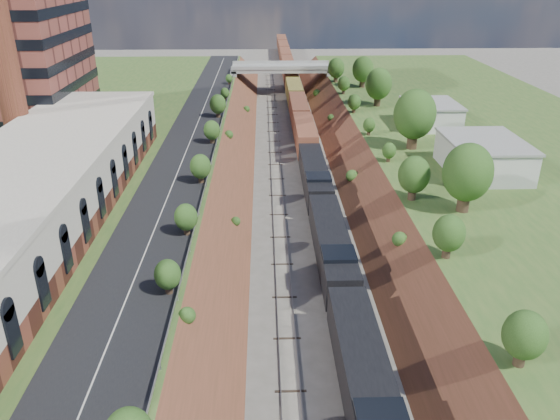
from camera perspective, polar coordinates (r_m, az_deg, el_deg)
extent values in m
cube|color=#395F27|center=(83.10, -21.82, 3.61)|extent=(44.00, 180.00, 5.00)
cube|color=#395F27|center=(86.49, 24.04, 4.01)|extent=(44.00, 180.00, 5.00)
cube|color=brown|center=(79.18, -6.41, 2.34)|extent=(10.00, 180.00, 10.00)
cube|color=brown|center=(80.38, 9.43, 2.50)|extent=(10.00, 180.00, 10.00)
cube|color=gray|center=(78.89, -0.32, 2.48)|extent=(1.58, 180.00, 0.18)
cube|color=gray|center=(79.18, 3.45, 2.52)|extent=(1.58, 180.00, 0.18)
cube|color=black|center=(77.96, -9.90, 5.73)|extent=(8.00, 180.00, 0.10)
cube|color=#99999E|center=(77.33, -6.90, 6.15)|extent=(0.06, 171.00, 0.30)
cube|color=brown|center=(61.04, -24.35, -0.44)|extent=(14.00, 62.00, 2.20)
cube|color=beige|center=(59.87, -24.88, 2.38)|extent=(14.00, 62.00, 4.30)
cube|color=beige|center=(59.11, -25.29, 4.54)|extent=(14.30, 62.30, 0.50)
cube|color=gray|center=(137.94, -4.78, 13.23)|extent=(1.50, 8.00, 6.20)
cube|color=gray|center=(138.66, 5.01, 13.28)|extent=(1.50, 8.00, 6.20)
cube|color=gray|center=(137.26, 0.13, 14.57)|extent=(24.00, 8.00, 1.00)
cube|color=gray|center=(133.19, 0.18, 14.62)|extent=(24.00, 0.30, 0.80)
cube|color=gray|center=(141.07, 0.07, 15.17)|extent=(24.00, 0.30, 0.80)
cube|color=silver|center=(74.37, 20.46, 5.20)|extent=(9.00, 12.00, 4.00)
cube|color=silver|center=(94.16, 15.44, 9.54)|extent=(8.00, 10.00, 3.60)
cylinder|color=#473323|center=(61.82, 18.63, 1.02)|extent=(1.30, 1.30, 2.62)
ellipsoid|color=#2D4D1B|center=(60.71, 19.03, 3.75)|extent=(5.25, 5.25, 6.30)
cylinder|color=#473323|center=(41.54, -11.95, -11.28)|extent=(0.66, 0.66, 1.22)
ellipsoid|color=#2D4D1B|center=(40.71, -12.13, -9.59)|extent=(2.45, 2.45, 2.94)
cube|color=black|center=(40.85, 8.93, -17.23)|extent=(3.26, 19.55, 3.26)
cube|color=black|center=(57.63, 5.42, -3.63)|extent=(3.26, 19.55, 3.26)
cube|color=black|center=(76.28, 3.63, 3.62)|extent=(3.26, 19.55, 3.26)
cube|color=brown|center=(153.44, 0.93, 14.34)|extent=(3.26, 138.31, 3.91)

